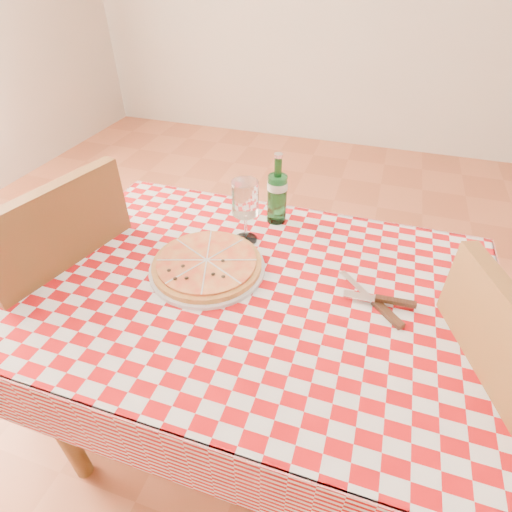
{
  "coord_description": "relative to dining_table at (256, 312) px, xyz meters",
  "views": [
    {
      "loc": [
        0.25,
        -0.77,
        1.5
      ],
      "look_at": [
        -0.02,
        0.06,
        0.82
      ],
      "focal_mm": 28.0,
      "sensor_mm": 36.0,
      "label": 1
    }
  ],
  "objects": [
    {
      "name": "wine_glass",
      "position": [
        -0.1,
        0.2,
        0.2
      ],
      "size": [
        0.11,
        0.11,
        0.21
      ],
      "primitive_type": null,
      "rotation": [
        0.0,
        0.0,
        0.43
      ],
      "color": "white",
      "rests_on": "tablecloth"
    },
    {
      "name": "water_bottle",
      "position": [
        -0.04,
        0.35,
        0.22
      ],
      "size": [
        0.09,
        0.09,
        0.24
      ],
      "primitive_type": null,
      "rotation": [
        0.0,
        0.0,
        0.37
      ],
      "color": "#19672C",
      "rests_on": "tablecloth"
    },
    {
      "name": "tablecloth",
      "position": [
        0.0,
        0.0,
        0.09
      ],
      "size": [
        1.3,
        0.9,
        0.01
      ],
      "primitive_type": "cube",
      "color": "#A50A0D",
      "rests_on": "dining_table"
    },
    {
      "name": "cutlery",
      "position": [
        0.31,
        0.04,
        0.11
      ],
      "size": [
        0.31,
        0.28,
        0.03
      ],
      "primitive_type": null,
      "rotation": [
        0.0,
        0.0,
        -0.3
      ],
      "color": "silver",
      "rests_on": "tablecloth"
    },
    {
      "name": "dining_table",
      "position": [
        0.0,
        0.0,
        0.0
      ],
      "size": [
        1.2,
        0.8,
        0.75
      ],
      "color": "brown",
      "rests_on": "ground"
    },
    {
      "name": "chair_near",
      "position": [
        0.67,
        -0.08,
        -0.11
      ],
      "size": [
        0.56,
        0.56,
        0.97
      ],
      "rotation": [
        0.0,
        0.0,
        0.37
      ],
      "color": "brown",
      "rests_on": "ground"
    },
    {
      "name": "chair_far",
      "position": [
        -0.67,
        -0.04,
        -0.09
      ],
      "size": [
        0.54,
        0.54,
        1.0
      ],
      "rotation": [
        0.0,
        0.0,
        2.93
      ],
      "color": "brown",
      "rests_on": "ground"
    },
    {
      "name": "pizza_plate",
      "position": [
        -0.16,
        0.03,
        0.12
      ],
      "size": [
        0.42,
        0.42,
        0.04
      ],
      "primitive_type": null,
      "rotation": [
        0.0,
        0.0,
        0.32
      ],
      "color": "#C98643",
      "rests_on": "tablecloth"
    }
  ]
}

